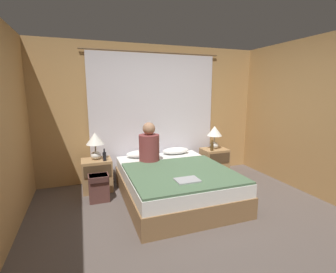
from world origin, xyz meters
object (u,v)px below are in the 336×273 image
(nightstand_left, at_px, (97,175))
(person_left_in_bed, at_px, (149,146))
(beer_bottle_on_right_stand, at_px, (212,147))
(laptop_on_bed, at_px, (187,180))
(pillow_left, at_px, (141,154))
(lamp_left, at_px, (95,142))
(backpack_on_floor, at_px, (99,186))
(beer_bottle_on_left_stand, at_px, (104,156))
(nightstand_right, at_px, (214,162))
(pillow_right, at_px, (176,151))
(lamp_right, at_px, (215,134))
(bed, at_px, (174,183))

(nightstand_left, distance_m, person_left_in_bed, 1.01)
(person_left_in_bed, height_order, beer_bottle_on_right_stand, person_left_in_bed)
(beer_bottle_on_right_stand, relative_size, laptop_on_bed, 0.67)
(pillow_left, height_order, person_left_in_bed, person_left_in_bed)
(lamp_left, distance_m, pillow_left, 0.84)
(person_left_in_bed, xyz_separation_m, backpack_on_floor, (-0.86, -0.20, -0.53))
(beer_bottle_on_left_stand, xyz_separation_m, laptop_on_bed, (0.94, -1.22, -0.10))
(lamp_left, bearing_deg, nightstand_right, -0.70)
(backpack_on_floor, bearing_deg, laptop_on_bed, -39.90)
(nightstand_right, relative_size, pillow_left, 1.03)
(pillow_left, xyz_separation_m, person_left_in_bed, (0.07, -0.34, 0.22))
(pillow_right, height_order, beer_bottle_on_left_stand, beer_bottle_on_left_stand)
(lamp_left, relative_size, lamp_right, 1.00)
(pillow_left, bearing_deg, nightstand_left, -171.80)
(person_left_in_bed, height_order, backpack_on_floor, person_left_in_bed)
(pillow_right, bearing_deg, laptop_on_bed, -105.78)
(pillow_left, distance_m, beer_bottle_on_left_stand, 0.70)
(nightstand_left, height_order, backpack_on_floor, nightstand_left)
(lamp_left, height_order, beer_bottle_on_left_stand, lamp_left)
(bed, bearing_deg, person_left_in_bed, 119.97)
(bed, distance_m, laptop_on_bed, 0.69)
(lamp_right, xyz_separation_m, beer_bottle_on_right_stand, (-0.13, -0.14, -0.22))
(lamp_right, height_order, backpack_on_floor, lamp_right)
(nightstand_left, bearing_deg, lamp_right, 0.70)
(lamp_left, bearing_deg, laptop_on_bed, -51.89)
(nightstand_right, height_order, beer_bottle_on_left_stand, beer_bottle_on_left_stand)
(lamp_right, bearing_deg, backpack_on_floor, -168.44)
(backpack_on_floor, bearing_deg, lamp_right, 11.56)
(pillow_right, height_order, laptop_on_bed, pillow_right)
(nightstand_left, distance_m, lamp_left, 0.57)
(nightstand_right, relative_size, lamp_right, 1.19)
(nightstand_right, xyz_separation_m, backpack_on_floor, (-2.26, -0.43, -0.04))
(nightstand_right, relative_size, pillow_right, 1.03)
(lamp_left, bearing_deg, bed, -33.04)
(beer_bottle_on_right_stand, distance_m, backpack_on_floor, 2.19)
(nightstand_left, xyz_separation_m, lamp_left, (0.00, 0.03, 0.57))
(bed, relative_size, pillow_right, 3.84)
(bed, height_order, lamp_left, lamp_left)
(bed, bearing_deg, nightstand_right, 32.05)
(lamp_left, distance_m, beer_bottle_on_left_stand, 0.29)
(bed, distance_m, pillow_right, 0.94)
(bed, xyz_separation_m, nightstand_right, (1.13, 0.70, 0.03))
(lamp_left, bearing_deg, pillow_left, 6.22)
(nightstand_right, bearing_deg, beer_bottle_on_right_stand, -139.52)
(laptop_on_bed, height_order, backpack_on_floor, laptop_on_bed)
(pillow_left, bearing_deg, pillow_right, 0.00)
(lamp_left, xyz_separation_m, pillow_right, (1.47, 0.09, -0.30))
(lamp_right, xyz_separation_m, laptop_on_bed, (-1.19, -1.35, -0.32))
(beer_bottle_on_left_stand, relative_size, beer_bottle_on_right_stand, 0.98)
(nightstand_left, relative_size, backpack_on_floor, 1.29)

